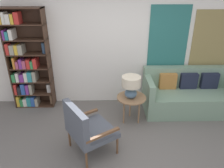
{
  "coord_description": "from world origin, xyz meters",
  "views": [
    {
      "loc": [
        -0.16,
        -2.51,
        2.59
      ],
      "look_at": [
        -0.08,
        1.01,
        0.9
      ],
      "focal_mm": 35.0,
      "sensor_mm": 36.0,
      "label": 1
    }
  ],
  "objects_px": {
    "bookshelf": "(26,65)",
    "table_lamp": "(131,85)",
    "armchair": "(85,127)",
    "side_table": "(131,99)",
    "couch": "(188,95)"
  },
  "relations": [
    {
      "from": "armchair",
      "to": "side_table",
      "type": "bearing_deg",
      "value": 47.35
    },
    {
      "from": "armchair",
      "to": "bookshelf",
      "type": "bearing_deg",
      "value": 130.73
    },
    {
      "from": "bookshelf",
      "to": "armchair",
      "type": "relative_size",
      "value": 2.29
    },
    {
      "from": "armchair",
      "to": "table_lamp",
      "type": "bearing_deg",
      "value": 47.13
    },
    {
      "from": "bookshelf",
      "to": "armchair",
      "type": "distance_m",
      "value": 2.12
    },
    {
      "from": "couch",
      "to": "side_table",
      "type": "xyz_separation_m",
      "value": [
        -1.28,
        -0.43,
        0.15
      ]
    },
    {
      "from": "bookshelf",
      "to": "side_table",
      "type": "relative_size",
      "value": 3.75
    },
    {
      "from": "bookshelf",
      "to": "table_lamp",
      "type": "height_order",
      "value": "bookshelf"
    },
    {
      "from": "armchair",
      "to": "couch",
      "type": "distance_m",
      "value": 2.48
    },
    {
      "from": "bookshelf",
      "to": "couch",
      "type": "distance_m",
      "value": 3.52
    },
    {
      "from": "armchair",
      "to": "side_table",
      "type": "height_order",
      "value": "armchair"
    },
    {
      "from": "couch",
      "to": "side_table",
      "type": "bearing_deg",
      "value": -161.66
    },
    {
      "from": "armchair",
      "to": "table_lamp",
      "type": "height_order",
      "value": "table_lamp"
    },
    {
      "from": "couch",
      "to": "side_table",
      "type": "relative_size",
      "value": 3.36
    },
    {
      "from": "armchair",
      "to": "table_lamp",
      "type": "xyz_separation_m",
      "value": [
        0.8,
        0.86,
        0.31
      ]
    }
  ]
}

